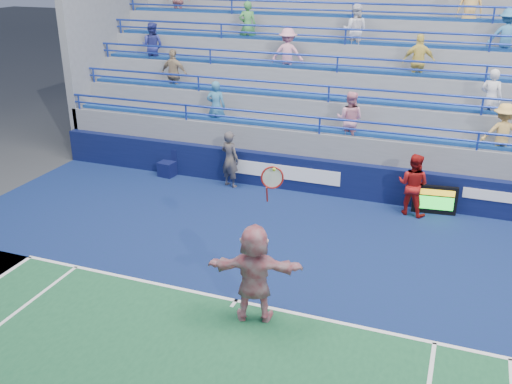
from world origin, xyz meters
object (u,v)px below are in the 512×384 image
at_px(ball_girl, 413,185).
at_px(tennis_player, 254,273).
at_px(judge_chair, 168,168).
at_px(line_judge, 230,159).
at_px(serve_speed_board, 435,200).

bearing_deg(ball_girl, tennis_player, 83.83).
height_order(judge_chair, line_judge, line_judge).
height_order(serve_speed_board, line_judge, line_judge).
relative_size(line_judge, ball_girl, 1.01).
xyz_separation_m(serve_speed_board, ball_girl, (-0.62, -0.25, 0.48)).
bearing_deg(tennis_player, ball_girl, 69.33).
relative_size(serve_speed_board, ball_girl, 0.68).
xyz_separation_m(judge_chair, ball_girl, (7.98, -0.27, 0.62)).
bearing_deg(tennis_player, judge_chair, 130.36).
bearing_deg(line_judge, tennis_player, 135.96).
distance_m(serve_speed_board, ball_girl, 0.82).
distance_m(serve_speed_board, line_judge, 6.29).
bearing_deg(judge_chair, tennis_player, -49.64).
xyz_separation_m(line_judge, ball_girl, (5.65, -0.15, -0.01)).
distance_m(tennis_player, line_judge, 7.25).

